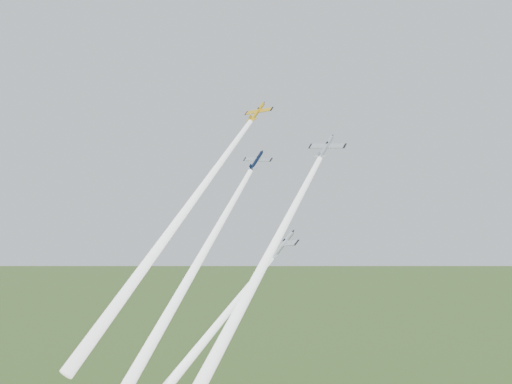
# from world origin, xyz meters

# --- Properties ---
(plane_yellow) EXTENTS (7.53, 6.32, 6.30)m
(plane_yellow) POSITION_xyz_m (-7.68, 4.25, 109.63)
(plane_yellow) COLOR gold
(smoke_trail_yellow) EXTENTS (3.85, 46.53, 46.44)m
(smoke_trail_yellow) POSITION_xyz_m (-8.49, -20.41, 84.97)
(smoke_trail_yellow) COLOR white
(plane_navy) EXTENTS (6.87, 6.06, 5.83)m
(plane_navy) POSITION_xyz_m (-3.65, -1.17, 98.66)
(plane_navy) COLOR #0B1732
(smoke_trail_navy) EXTENTS (6.94, 46.50, 46.47)m
(smoke_trail_navy) POSITION_xyz_m (-1.20, -25.73, 73.99)
(smoke_trail_navy) COLOR white
(plane_silver_right) EXTENTS (7.84, 6.69, 6.70)m
(plane_silver_right) POSITION_xyz_m (12.90, -1.06, 100.38)
(plane_silver_right) COLOR silver
(smoke_trail_silver_right) EXTENTS (4.67, 46.88, 46.80)m
(smoke_trail_silver_right) POSITION_xyz_m (14.14, -25.88, 75.55)
(smoke_trail_silver_right) COLOR white
(plane_silver_low) EXTENTS (9.72, 9.44, 7.46)m
(plane_silver_low) POSITION_xyz_m (6.49, -6.20, 81.89)
(plane_silver_low) COLOR silver
(smoke_trail_silver_low) EXTENTS (15.96, 36.03, 37.76)m
(smoke_trail_silver_low) POSITION_xyz_m (-0.94, -25.13, 61.58)
(smoke_trail_silver_low) COLOR white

